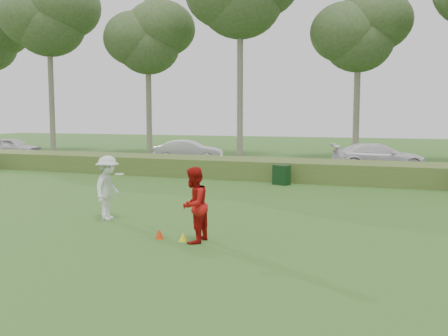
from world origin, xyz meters
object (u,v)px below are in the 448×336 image
at_px(car_mid, 189,151).
at_px(car_right, 379,157).
at_px(player_white, 108,188).
at_px(player_red, 194,205).
at_px(car_left, 12,147).
at_px(cone_yellow, 183,237).
at_px(utility_cabinet, 281,175).
at_px(cone_orange, 159,234).

height_order(car_mid, car_right, car_right).
xyz_separation_m(player_white, car_right, (6.49, 16.02, -0.14)).
bearing_deg(player_red, car_left, -127.04).
bearing_deg(car_left, cone_yellow, -139.95).
xyz_separation_m(utility_cabinet, car_mid, (-7.91, 7.45, 0.34)).
distance_m(player_red, utility_cabinet, 10.51).
height_order(player_white, player_red, player_white).
relative_size(cone_yellow, car_mid, 0.05).
height_order(player_red, car_mid, player_red).
bearing_deg(utility_cabinet, car_mid, 158.31).
height_order(player_red, car_left, player_red).
relative_size(car_left, car_right, 0.81).
xyz_separation_m(player_white, car_mid, (-5.02, 16.38, -0.16)).
height_order(cone_yellow, car_right, car_right).
relative_size(car_left, car_mid, 0.95).
distance_m(cone_orange, car_mid, 19.42).
bearing_deg(car_right, player_red, 155.15).
relative_size(cone_orange, cone_yellow, 1.10).
relative_size(cone_orange, car_right, 0.05).
height_order(player_white, car_left, player_white).
relative_size(player_white, cone_yellow, 8.48).
relative_size(player_white, car_right, 0.37).
bearing_deg(cone_orange, cone_yellow, -3.50).
bearing_deg(cone_yellow, cone_orange, 176.50).
distance_m(utility_cabinet, car_left, 22.85).
xyz_separation_m(cone_yellow, car_left, (-21.98, 17.54, 0.65)).
distance_m(player_white, player_red, 3.76).
relative_size(player_red, car_mid, 0.42).
height_order(utility_cabinet, car_right, car_right).
bearing_deg(car_mid, player_red, -170.82).
distance_m(player_white, cone_yellow, 3.60).
distance_m(player_white, car_right, 17.29).
bearing_deg(car_left, player_red, -139.58).
bearing_deg(utility_cabinet, car_right, 84.65).
bearing_deg(player_white, utility_cabinet, -26.17).
relative_size(player_white, cone_orange, 7.72).
bearing_deg(car_right, car_left, 75.15).
height_order(cone_orange, utility_cabinet, utility_cabinet).
height_order(cone_orange, car_mid, car_mid).
xyz_separation_m(player_red, car_right, (3.07, 17.57, -0.11)).
distance_m(cone_orange, cone_yellow, 0.66).
bearing_deg(car_right, cone_orange, 152.19).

